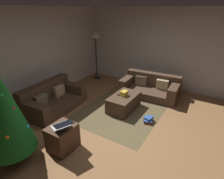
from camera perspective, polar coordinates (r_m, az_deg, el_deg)
name	(u,v)px	position (r m, az deg, el deg)	size (l,w,h in m)	color
ground_plane	(125,135)	(4.13, 4.08, -13.86)	(6.40, 6.40, 0.00)	brown
rear_partition	(25,58)	(5.60, -25.56, 8.90)	(6.40, 0.12, 2.60)	#BCB7B2
corner_partition	(172,50)	(6.36, 18.11, 11.60)	(0.12, 6.40, 2.60)	#B5B0AB
couch_left	(52,99)	(5.24, -18.14, -2.91)	(1.74, 1.05, 0.72)	#473323
couch_right	(150,87)	(5.91, 11.85, 0.68)	(1.03, 1.78, 0.64)	#473323
ottoman	(124,102)	(4.98, 3.70, -4.00)	(0.99, 0.58, 0.41)	#473323
gift_box	(124,93)	(4.86, 3.81, -1.21)	(0.20, 0.14, 0.13)	gold
tv_remote	(120,95)	(4.88, 2.62, -1.74)	(0.05, 0.16, 0.02)	black
christmas_tree	(3,108)	(3.46, -30.87, -5.08)	(0.84, 0.84, 1.95)	brown
side_table	(63,138)	(3.76, -15.15, -14.25)	(0.52, 0.44, 0.51)	#4C3323
laptop	(62,125)	(3.54, -15.34, -10.73)	(0.45, 0.48, 0.17)	silver
book_stack	(148,119)	(4.59, 11.28, -9.13)	(0.32, 0.27, 0.13)	#B7332D
corner_lamp	(96,38)	(6.95, -5.15, 15.56)	(0.36, 0.36, 1.79)	black
area_rug	(124,109)	(5.08, 3.64, -6.00)	(2.60, 2.00, 0.01)	brown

